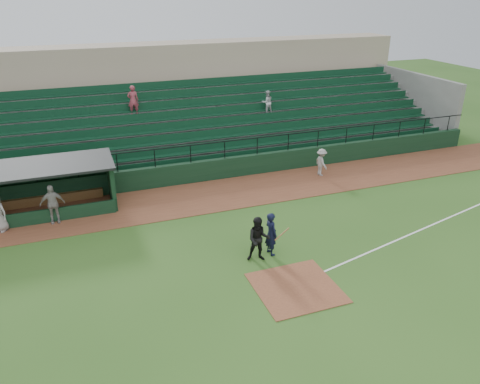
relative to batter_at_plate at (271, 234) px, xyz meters
name	(u,v)px	position (x,y,z in m)	size (l,w,h in m)	color
ground	(285,274)	(-0.09, -1.57, -0.94)	(90.00, 90.00, 0.00)	#2E561B
warning_track	(221,194)	(-0.09, 6.43, -0.93)	(40.00, 4.00, 0.03)	brown
home_plate_dirt	(296,288)	(-0.09, -2.57, -0.93)	(3.00, 3.00, 0.03)	brown
foul_line	(429,226)	(7.91, -0.37, -0.94)	(18.00, 0.09, 0.01)	white
stadium_structure	(181,115)	(-0.09, 14.89, 1.36)	(38.00, 13.08, 6.40)	black
dugout	(20,186)	(-9.84, 7.99, 0.39)	(8.90, 3.20, 2.42)	black
batter_at_plate	(271,234)	(0.00, 0.00, 0.00)	(1.07, 0.75, 1.88)	black
umpire	(259,239)	(-0.66, -0.26, 0.01)	(0.93, 0.72, 1.91)	black
runner	(321,162)	(6.29, 6.99, -0.11)	(1.04, 0.60, 1.61)	#9E9A94
dugout_player_a	(52,204)	(-8.42, 6.08, 0.03)	(1.11, 0.46, 1.89)	#9F9B95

